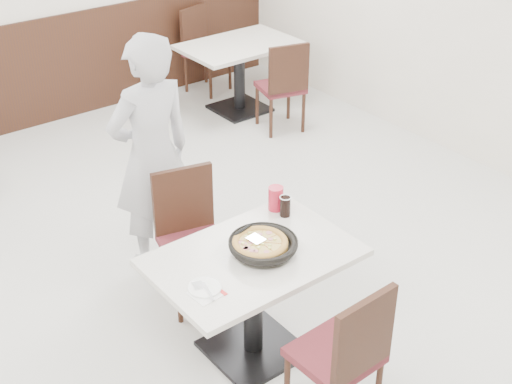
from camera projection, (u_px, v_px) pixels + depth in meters
floor at (230, 288)px, 5.11m from camera, size 7.00×7.00×0.00m
wainscot_back at (28, 76)px, 7.21m from camera, size 5.90×0.03×1.10m
main_table at (253, 304)px, 4.37m from camera, size 1.25×0.87×0.75m
chair_near at (335, 351)px, 3.87m from camera, size 0.43×0.43×0.95m
chair_far at (194, 243)px, 4.77m from camera, size 0.51×0.51×0.95m
trivet at (258, 245)px, 4.23m from camera, size 0.14×0.14×0.04m
pizza_pan at (263, 247)px, 4.17m from camera, size 0.40×0.40×0.01m
pizza at (260, 245)px, 4.16m from camera, size 0.35×0.35×0.02m
pizza_server at (256, 239)px, 4.16m from camera, size 0.09×0.11×0.00m
napkin at (206, 294)px, 3.86m from camera, size 0.17×0.17×0.00m
side_plate at (205, 288)px, 3.90m from camera, size 0.20×0.20×0.01m
fork at (208, 291)px, 3.86m from camera, size 0.06×0.17×0.00m
cola_glass at (285, 207)px, 4.52m from camera, size 0.07×0.07×0.13m
red_cup at (276, 198)px, 4.58m from camera, size 0.10×0.10×0.16m
diner_person at (152, 156)px, 4.97m from camera, size 0.65×0.43×1.77m
bg_table_right at (239, 77)px, 7.65m from camera, size 1.29×0.94×0.75m
bg_chair_right_near at (280, 85)px, 7.20m from camera, size 0.52×0.52×0.95m
bg_chair_right_far at (207, 51)px, 8.08m from camera, size 0.52×0.52×0.95m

